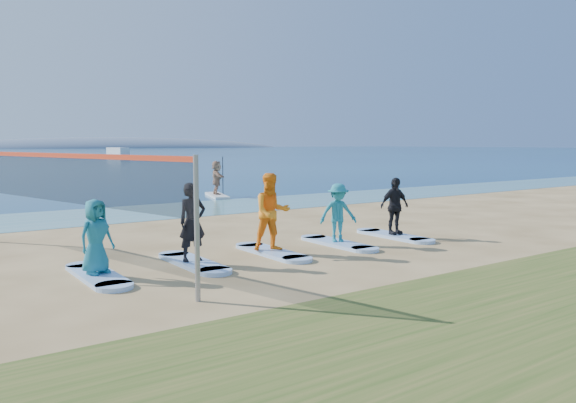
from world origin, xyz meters
TOP-DOWN VIEW (x-y plane):
  - ground at (0.00, 0.00)m, footprint 600.00×600.00m
  - shallow_water at (0.00, 10.50)m, footprint 600.00×600.00m
  - island_ridge at (95.00, 300.00)m, footprint 220.00×56.00m
  - volleyball_net at (-6.72, 2.45)m, footprint 2.28×8.82m
  - paddleboard at (3.48, 14.54)m, footprint 1.55×3.07m
  - paddleboarder at (3.48, 14.54)m, footprint 0.95×1.64m
  - boat_offshore_b at (29.90, 109.02)m, footprint 2.91×7.02m
  - surfboard_0 at (-6.53, 0.78)m, footprint 0.70×2.20m
  - student_0 at (-6.53, 0.78)m, footprint 0.85×0.69m
  - surfboard_1 at (-4.43, 0.78)m, footprint 0.70×2.20m
  - student_1 at (-4.43, 0.78)m, footprint 0.64×0.42m
  - surfboard_2 at (-2.33, 0.78)m, footprint 0.70×2.20m
  - student_2 at (-2.33, 0.78)m, footprint 1.08×0.94m
  - surfboard_3 at (-0.23, 0.78)m, footprint 0.70×2.20m
  - student_3 at (-0.23, 0.78)m, footprint 1.14×0.91m
  - surfboard_4 at (1.87, 0.78)m, footprint 0.70×2.20m
  - student_4 at (1.87, 0.78)m, footprint 0.99×0.50m

SIDE VIEW (x-z plane):
  - ground at x=0.00m, z-range 0.00..0.00m
  - island_ridge at x=95.00m, z-range -9.00..9.00m
  - boat_offshore_b at x=29.90m, z-range -0.85..0.85m
  - shallow_water at x=0.00m, z-range 0.01..0.01m
  - surfboard_0 at x=-6.53m, z-range 0.00..0.09m
  - surfboard_1 at x=-4.43m, z-range 0.00..0.09m
  - surfboard_2 at x=-2.33m, z-range 0.00..0.09m
  - surfboard_3 at x=-0.23m, z-range 0.00..0.09m
  - surfboard_4 at x=1.87m, z-range 0.00..0.09m
  - paddleboard at x=3.48m, z-range 0.00..0.12m
  - student_0 at x=-6.53m, z-range 0.09..1.59m
  - student_3 at x=-0.23m, z-range 0.09..1.63m
  - student_4 at x=1.87m, z-range 0.09..1.72m
  - student_1 at x=-4.43m, z-range 0.09..1.83m
  - paddleboarder at x=3.48m, z-range 0.12..1.81m
  - student_2 at x=-2.33m, z-range 0.09..1.97m
  - volleyball_net at x=-6.72m, z-range 0.65..3.15m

